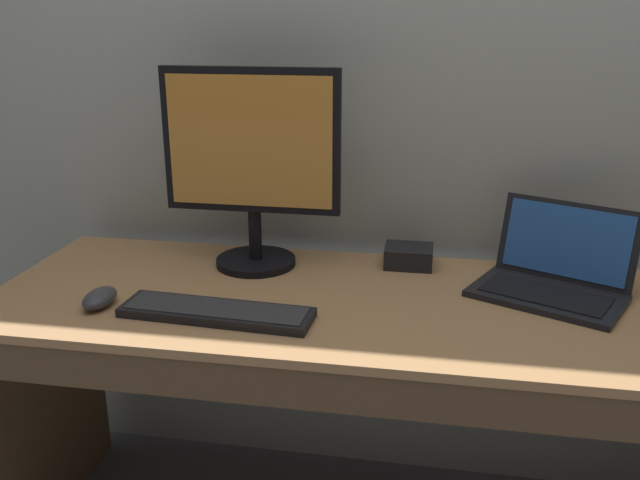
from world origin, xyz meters
name	(u,v)px	position (x,y,z in m)	size (l,w,h in m)	color
back_wall	(399,10)	(0.00, 0.39, 1.37)	(3.63, 0.04, 2.73)	#9EA093
desk	(374,377)	(0.00, -0.02, 0.53)	(1.84, 0.64, 0.72)	#A87A4C
laptop_black	(553,278)	(0.41, 0.11, 0.76)	(0.41, 0.37, 0.20)	black
external_monitor	(252,164)	(-0.34, 0.17, 1.00)	(0.45, 0.21, 0.51)	black
wired_keyboard	(217,312)	(-0.34, -0.15, 0.73)	(0.44, 0.14, 0.02)	black
computer_mouse	(100,298)	(-0.62, -0.15, 0.74)	(0.06, 0.11, 0.04)	#38383D
external_drive_box	(409,256)	(0.06, 0.24, 0.75)	(0.13, 0.10, 0.05)	black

